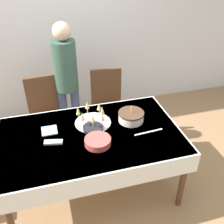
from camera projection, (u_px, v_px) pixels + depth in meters
ground_plane at (94, 187)px, 2.95m from camera, size 12.00×12.00×0.00m
wall_back at (63, 25)px, 3.61m from camera, size 8.00×0.05×2.70m
dining_table at (91, 143)px, 2.60m from camera, size 1.77×1.07×0.74m
dining_chair_far_left at (46, 112)px, 3.25m from camera, size 0.45×0.45×0.97m
dining_chair_far_right at (108, 103)px, 3.43m from camera, size 0.45×0.45×0.97m
birthday_cake at (131, 116)px, 2.72m from camera, size 0.27×0.27×0.18m
champagne_tray at (92, 116)px, 2.67m from camera, size 0.37×0.37×0.18m
plate_stack_main at (98, 141)px, 2.41m from camera, size 0.25×0.25×0.06m
plate_stack_dessert at (93, 128)px, 2.61m from camera, size 0.21×0.21×0.03m
cake_knife at (149, 132)px, 2.58m from camera, size 0.30×0.04×0.00m
fork_pile at (53, 142)px, 2.44m from camera, size 0.18×0.09×0.02m
napkin_pile at (49, 131)px, 2.59m from camera, size 0.15×0.15×0.01m
person_standing at (66, 75)px, 3.17m from camera, size 0.28×0.28×1.59m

